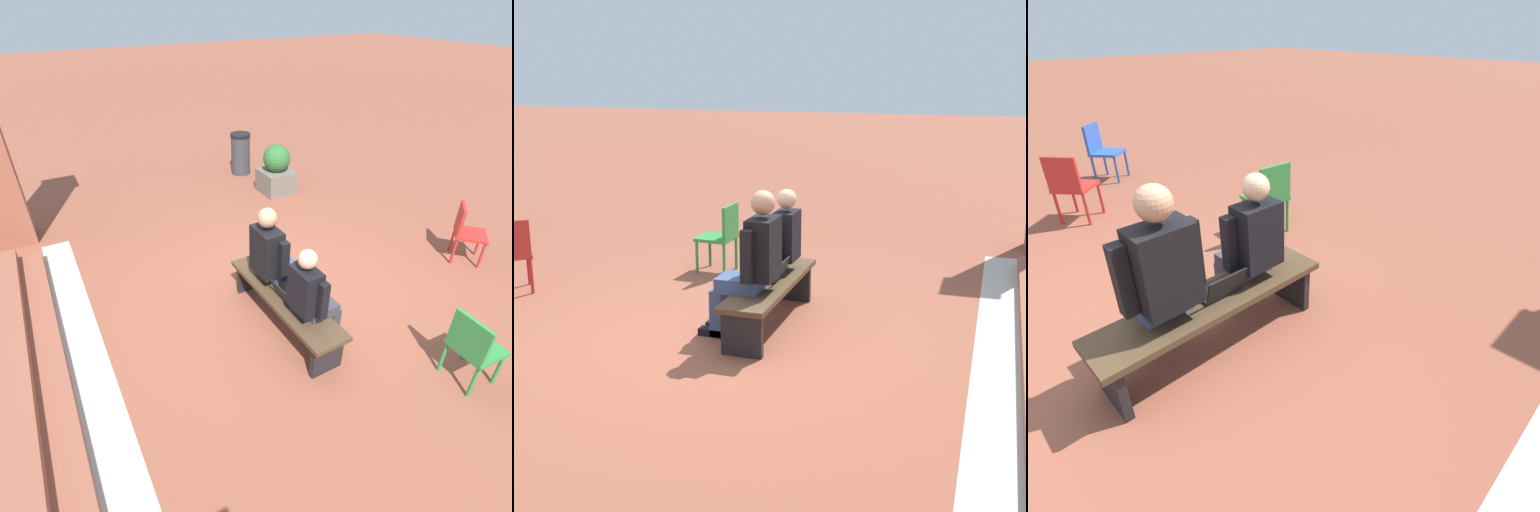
# 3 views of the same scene
# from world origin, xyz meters

# --- Properties ---
(ground_plane) EXTENTS (60.00, 60.00, 0.00)m
(ground_plane) POSITION_xyz_m (0.00, 0.00, 0.00)
(ground_plane) COLOR brown
(concrete_strip) EXTENTS (6.59, 0.40, 0.01)m
(concrete_strip) POSITION_xyz_m (-0.40, 2.43, 0.00)
(concrete_strip) COLOR #B7B2A8
(concrete_strip) RESTS_ON ground
(brick_steps) EXTENTS (5.79, 0.60, 0.30)m
(brick_steps) POSITION_xyz_m (-0.40, 2.98, 0.12)
(brick_steps) COLOR #93513D
(brick_steps) RESTS_ON ground
(bench) EXTENTS (1.80, 0.44, 0.45)m
(bench) POSITION_xyz_m (-0.40, 0.31, 0.35)
(bench) COLOR #4C3823
(bench) RESTS_ON ground
(person_student) EXTENTS (0.50, 0.64, 1.28)m
(person_student) POSITION_xyz_m (-0.80, 0.24, 0.69)
(person_student) COLOR #383842
(person_student) RESTS_ON ground
(person_adult) EXTENTS (0.57, 0.72, 1.39)m
(person_adult) POSITION_xyz_m (-0.06, 0.24, 0.74)
(person_adult) COLOR #384C75
(person_adult) RESTS_ON ground
(laptop) EXTENTS (0.32, 0.29, 0.21)m
(laptop) POSITION_xyz_m (-0.46, 0.32, 0.50)
(laptop) COLOR black
(laptop) RESTS_ON bench
(plastic_chair_near_bench_right) EXTENTS (0.44, 0.44, 0.84)m
(plastic_chair_near_bench_right) POSITION_xyz_m (-1.96, -0.82, 0.48)
(plastic_chair_near_bench_right) COLOR #2D893D
(plastic_chair_near_bench_right) RESTS_ON ground
(plastic_chair_far_right) EXTENTS (0.59, 0.59, 0.84)m
(plastic_chair_far_right) POSITION_xyz_m (-0.48, -2.72, 0.48)
(plastic_chair_far_right) COLOR red
(plastic_chair_far_right) RESTS_ON ground
(planter) EXTENTS (0.60, 0.60, 0.94)m
(planter) POSITION_xyz_m (2.88, -1.64, 0.44)
(planter) COLOR #6B665B
(planter) RESTS_ON ground
(litter_bin) EXTENTS (0.42, 0.42, 0.86)m
(litter_bin) POSITION_xyz_m (4.08, -1.50, 0.43)
(litter_bin) COLOR #383D42
(litter_bin) RESTS_ON ground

